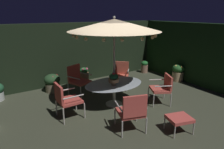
% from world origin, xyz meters
% --- Properties ---
extents(ground_plane, '(8.12, 6.47, 0.02)m').
position_xyz_m(ground_plane, '(0.00, 0.00, -0.01)').
color(ground_plane, '#3C3F2F').
extents(hedge_backdrop_rear, '(8.12, 0.30, 2.40)m').
position_xyz_m(hedge_backdrop_rear, '(0.00, 3.08, 1.20)').
color(hedge_backdrop_rear, black).
rests_on(hedge_backdrop_rear, ground_plane).
extents(hedge_backdrop_right, '(0.30, 6.47, 2.40)m').
position_xyz_m(hedge_backdrop_right, '(3.91, 0.00, 1.20)').
color(hedge_backdrop_right, black).
rests_on(hedge_backdrop_right, ground_plane).
extents(patio_dining_table, '(1.86, 1.29, 0.70)m').
position_xyz_m(patio_dining_table, '(0.07, 0.30, 0.60)').
color(patio_dining_table, '#B6B1A8').
rests_on(patio_dining_table, ground_plane).
extents(patio_umbrella, '(2.64, 2.64, 2.67)m').
position_xyz_m(patio_umbrella, '(0.07, 0.30, 2.43)').
color(patio_umbrella, '#B5B5A8').
rests_on(patio_umbrella, ground_plane).
extents(centerpiece_planter, '(0.31, 0.31, 0.38)m').
position_xyz_m(centerpiece_planter, '(-0.04, 0.16, 0.92)').
color(centerpiece_planter, '#7C7053').
rests_on(centerpiece_planter, patio_dining_table).
extents(patio_chair_north, '(0.82, 0.82, 0.98)m').
position_xyz_m(patio_chair_north, '(1.13, 1.42, 0.56)').
color(patio_chair_north, '#BBB6AD').
rests_on(patio_chair_north, ground_plane).
extents(patio_chair_northeast, '(0.81, 0.81, 1.01)m').
position_xyz_m(patio_chair_northeast, '(-0.51, 1.74, 0.57)').
color(patio_chair_northeast, '#B2B5A3').
rests_on(patio_chair_northeast, ground_plane).
extents(patio_chair_east, '(0.63, 0.62, 0.99)m').
position_xyz_m(patio_chair_east, '(-1.48, 0.29, 0.58)').
color(patio_chair_east, '#BAB0A7').
rests_on(patio_chair_east, ground_plane).
extents(patio_chair_southeast, '(0.79, 0.79, 1.00)m').
position_xyz_m(patio_chair_southeast, '(-0.40, -1.18, 0.56)').
color(patio_chair_southeast, '#B5AEA8').
rests_on(patio_chair_southeast, ground_plane).
extents(patio_chair_south, '(0.80, 0.83, 0.91)m').
position_xyz_m(patio_chair_south, '(1.42, -0.41, 0.54)').
color(patio_chair_south, '#B5ADA8').
rests_on(patio_chair_south, ground_plane).
extents(ottoman_footrest, '(0.65, 0.60, 0.39)m').
position_xyz_m(ottoman_footrest, '(0.55, -1.81, 0.34)').
color(ottoman_footrest, '#B7AEA4').
rests_on(ottoman_footrest, ground_plane).
extents(potted_plant_left_near, '(0.49, 0.49, 0.70)m').
position_xyz_m(potted_plant_left_near, '(3.59, 0.78, 0.36)').
color(potted_plant_left_near, tan).
rests_on(potted_plant_left_near, ground_plane).
extents(potted_plant_back_right, '(0.39, 0.39, 0.64)m').
position_xyz_m(potted_plant_back_right, '(2.00, 2.62, 0.33)').
color(potted_plant_back_right, '#A06C3D').
rests_on(potted_plant_back_right, ground_plane).
extents(potted_plant_right_near, '(0.38, 0.38, 0.65)m').
position_xyz_m(potted_plant_right_near, '(0.17, 2.70, 0.32)').
color(potted_plant_right_near, '#9E6A49').
rests_on(potted_plant_right_near, ground_plane).
extents(potted_plant_back_left, '(0.56, 0.56, 0.66)m').
position_xyz_m(potted_plant_back_left, '(-1.22, 2.42, 0.34)').
color(potted_plant_back_left, '#7A6C53').
rests_on(potted_plant_back_left, ground_plane).
extents(potted_plant_right_far, '(0.32, 0.34, 0.57)m').
position_xyz_m(potted_plant_right_far, '(3.22, 2.46, 0.29)').
color(potted_plant_right_far, '#876350').
rests_on(potted_plant_right_far, ground_plane).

